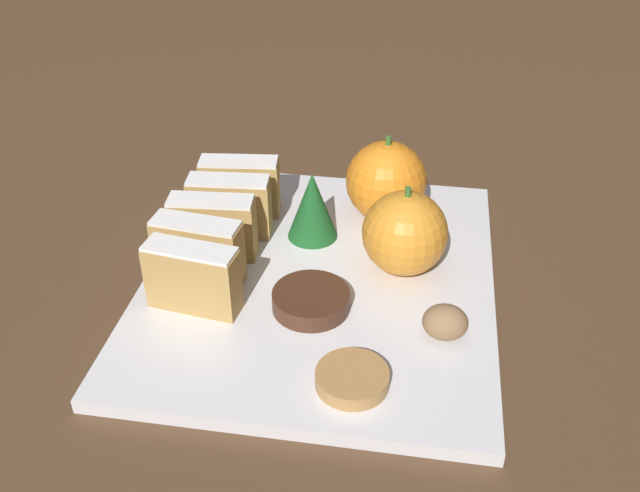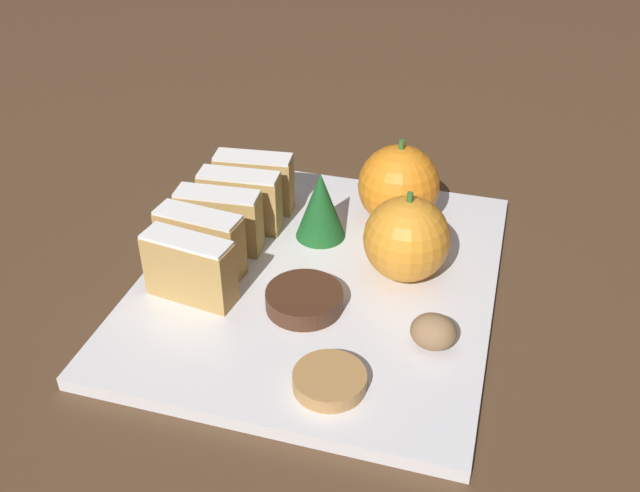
# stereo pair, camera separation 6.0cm
# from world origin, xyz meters

# --- Properties ---
(ground_plane) EXTENTS (6.00, 6.00, 0.00)m
(ground_plane) POSITION_xyz_m (0.00, 0.00, 0.00)
(ground_plane) COLOR #513823
(serving_platter) EXTENTS (0.30, 0.35, 0.01)m
(serving_platter) POSITION_xyz_m (0.00, 0.00, 0.01)
(serving_platter) COLOR white
(serving_platter) RESTS_ON ground_plane
(stollen_slice_front) EXTENTS (0.08, 0.04, 0.06)m
(stollen_slice_front) POSITION_xyz_m (-0.09, -0.06, 0.04)
(stollen_slice_front) COLOR tan
(stollen_slice_front) RESTS_ON serving_platter
(stollen_slice_second) EXTENTS (0.08, 0.03, 0.06)m
(stollen_slice_second) POSITION_xyz_m (-0.10, -0.02, 0.04)
(stollen_slice_second) COLOR tan
(stollen_slice_second) RESTS_ON serving_platter
(stollen_slice_third) EXTENTS (0.08, 0.03, 0.06)m
(stollen_slice_third) POSITION_xyz_m (-0.10, 0.02, 0.04)
(stollen_slice_third) COLOR tan
(stollen_slice_third) RESTS_ON serving_platter
(stollen_slice_fourth) EXTENTS (0.08, 0.03, 0.06)m
(stollen_slice_fourth) POSITION_xyz_m (-0.09, 0.05, 0.04)
(stollen_slice_fourth) COLOR tan
(stollen_slice_fourth) RESTS_ON serving_platter
(stollen_slice_fifth) EXTENTS (0.08, 0.03, 0.06)m
(stollen_slice_fifth) POSITION_xyz_m (-0.09, 0.09, 0.04)
(stollen_slice_fifth) COLOR tan
(stollen_slice_fifth) RESTS_ON serving_platter
(orange_near) EXTENTS (0.08, 0.08, 0.09)m
(orange_near) POSITION_xyz_m (0.05, 0.11, 0.05)
(orange_near) COLOR orange
(orange_near) RESTS_ON serving_platter
(orange_far) EXTENTS (0.07, 0.07, 0.08)m
(orange_far) POSITION_xyz_m (0.07, 0.02, 0.05)
(orange_far) COLOR orange
(orange_far) RESTS_ON serving_platter
(walnut) EXTENTS (0.04, 0.03, 0.03)m
(walnut) POSITION_xyz_m (0.11, -0.06, 0.03)
(walnut) COLOR #8E6B47
(walnut) RESTS_ON serving_platter
(chocolate_cookie) EXTENTS (0.06, 0.06, 0.02)m
(chocolate_cookie) POSITION_xyz_m (-0.00, -0.05, 0.02)
(chocolate_cookie) COLOR #472819
(chocolate_cookie) RESTS_ON serving_platter
(gingerbread_cookie) EXTENTS (0.05, 0.05, 0.01)m
(gingerbread_cookie) POSITION_xyz_m (0.04, -0.13, 0.02)
(gingerbread_cookie) COLOR #B27F47
(gingerbread_cookie) RESTS_ON serving_platter
(evergreen_sprig) EXTENTS (0.05, 0.05, 0.07)m
(evergreen_sprig) POSITION_xyz_m (-0.02, 0.06, 0.04)
(evergreen_sprig) COLOR #195623
(evergreen_sprig) RESTS_ON serving_platter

